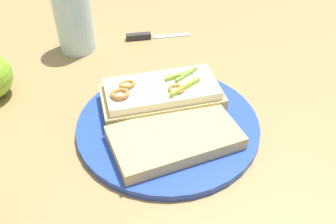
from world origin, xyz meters
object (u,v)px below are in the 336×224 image
object	(u,v)px
plate	(168,125)
knife	(150,36)
sandwich	(161,95)
drinking_glass	(74,20)
bread_slice_side	(176,137)

from	to	relation	value
plate	knife	distance (m)	0.28
sandwich	knife	bearing A→B (deg)	82.13
plate	knife	world-z (taller)	same
plate	sandwich	xyz separation A→B (m)	(-0.04, -0.00, 0.02)
drinking_glass	knife	xyz separation A→B (m)	(-0.01, 0.15, -0.06)
bread_slice_side	knife	xyz separation A→B (m)	(-0.32, 0.02, -0.02)
plate	drinking_glass	xyz separation A→B (m)	(-0.27, -0.12, 0.06)
bread_slice_side	knife	bearing A→B (deg)	76.22
plate	sandwich	world-z (taller)	sandwich
bread_slice_side	drinking_glass	world-z (taller)	drinking_glass
sandwich	bread_slice_side	world-z (taller)	sandwich
sandwich	bread_slice_side	bearing A→B (deg)	-89.69
plate	bread_slice_side	bearing A→B (deg)	1.49
sandwich	bread_slice_side	distance (m)	0.09
drinking_glass	plate	bearing A→B (deg)	24.68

